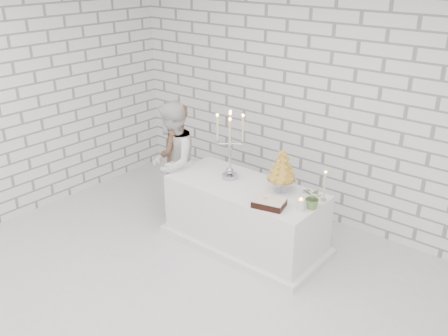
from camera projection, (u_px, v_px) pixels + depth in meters
ground at (186, 314)px, 4.68m from camera, size 6.00×5.00×0.01m
wall_back at (328, 104)px, 5.85m from camera, size 6.00×0.01×3.00m
cake_table at (245, 215)px, 5.68m from camera, size 1.80×0.80×0.75m
groom at (175, 161)px, 6.19m from camera, size 0.57×0.65×1.50m
bride at (172, 162)px, 6.10m from camera, size 0.88×0.94×1.54m
candelabra at (230, 146)px, 5.56m from camera, size 0.36×0.36×0.80m
croquembouche at (282, 171)px, 5.30m from camera, size 0.34×0.34×0.49m
chocolate_cake at (269, 203)px, 5.06m from camera, size 0.36×0.30×0.08m
pillar_candle at (301, 205)px, 4.98m from camera, size 0.10×0.10×0.12m
extra_taper at (324, 187)px, 5.13m from camera, size 0.08×0.08×0.32m
flowers at (313, 198)px, 4.99m from camera, size 0.26×0.24×0.24m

